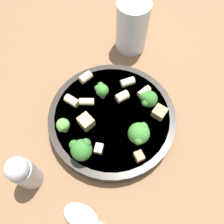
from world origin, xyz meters
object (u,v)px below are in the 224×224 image
object	(u,v)px
broccoli_floret_4	(148,99)
rigatoni_2	(128,82)
spoon	(95,223)
chicken_chunk_1	(159,112)
pepper_shaker	(24,173)
chicken_chunk_3	(86,122)
drinking_glass	(132,29)
broccoli_floret_3	(81,149)
rigatoni_1	(86,77)
rigatoni_5	(144,92)
chicken_chunk_2	(139,156)
pasta_bowl	(112,117)
broccoli_floret_2	(63,126)
rigatoni_3	(87,102)
rigatoni_4	(122,97)
rigatoni_0	(73,99)
broccoli_floret_0	(102,90)
broccoli_floret_1	(139,133)
chicken_chunk_0	(100,149)

from	to	relation	value
broccoli_floret_4	rigatoni_2	size ratio (longest dim) A/B	1.29
spoon	chicken_chunk_1	bearing A→B (deg)	76.05
pepper_shaker	spoon	distance (m)	0.14
chicken_chunk_3	drinking_glass	size ratio (longest dim) A/B	0.23
chicken_chunk_1	chicken_chunk_3	world-z (taller)	chicken_chunk_3
drinking_glass	broccoli_floret_4	bearing A→B (deg)	-64.41
broccoli_floret_3	rigatoni_1	distance (m)	0.15
rigatoni_5	chicken_chunk_2	distance (m)	0.13
pasta_bowl	spoon	xyz separation A→B (m)	(0.03, -0.18, -0.01)
rigatoni_2	chicken_chunk_3	size ratio (longest dim) A/B	1.07
pasta_bowl	drinking_glass	size ratio (longest dim) A/B	2.13
broccoli_floret_2	chicken_chunk_3	distance (m)	0.04
chicken_chunk_2	spoon	distance (m)	0.13
rigatoni_3	drinking_glass	bearing A→B (deg)	81.20
rigatoni_4	drinking_glass	xyz separation A→B (m)	(-0.03, 0.17, 0.01)
spoon	pasta_bowl	bearing A→B (deg)	99.72
pasta_bowl	chicken_chunk_1	xyz separation A→B (m)	(0.08, 0.03, 0.02)
rigatoni_0	pepper_shaker	size ratio (longest dim) A/B	0.29
rigatoni_4	chicken_chunk_3	xyz separation A→B (m)	(-0.05, -0.07, 0.00)
pasta_bowl	rigatoni_2	distance (m)	0.08
broccoli_floret_3	pepper_shaker	bearing A→B (deg)	-138.82
rigatoni_4	chicken_chunk_2	world-z (taller)	rigatoni_4
broccoli_floret_3	rigatoni_3	size ratio (longest dim) A/B	1.46
pasta_bowl	rigatoni_0	world-z (taller)	rigatoni_0
broccoli_floret_0	rigatoni_4	bearing A→B (deg)	9.77
broccoli_floret_4	broccoli_floret_1	bearing A→B (deg)	-88.52
chicken_chunk_3	pasta_bowl	bearing A→B (deg)	41.04
rigatoni_0	drinking_glass	bearing A→B (deg)	74.02
rigatoni_2	spoon	distance (m)	0.26
broccoli_floret_0	chicken_chunk_2	world-z (taller)	broccoli_floret_0
broccoli_floret_1	spoon	bearing A→B (deg)	-100.36
broccoli_floret_2	spoon	xyz separation A→B (m)	(0.10, -0.12, -0.04)
chicken_chunk_1	drinking_glass	distance (m)	0.20
rigatoni_0	rigatoni_2	bearing A→B (deg)	38.82
pasta_bowl	broccoli_floret_4	xyz separation A→B (m)	(0.06, 0.04, 0.03)
chicken_chunk_0	broccoli_floret_2	bearing A→B (deg)	168.34
pasta_bowl	chicken_chunk_2	bearing A→B (deg)	-42.72
broccoli_floret_2	chicken_chunk_1	world-z (taller)	broccoli_floret_2
rigatoni_1	rigatoni_5	bearing A→B (deg)	2.22
rigatoni_1	rigatoni_3	world-z (taller)	rigatoni_1
broccoli_floret_1	rigatoni_1	distance (m)	0.16
rigatoni_2	rigatoni_1	bearing A→B (deg)	-169.02
rigatoni_3	chicken_chunk_0	world-z (taller)	rigatoni_3
chicken_chunk_1	chicken_chunk_3	xyz separation A→B (m)	(-0.12, -0.06, 0.00)
broccoli_floret_1	broccoli_floret_4	distance (m)	0.07
broccoli_floret_1	broccoli_floret_2	xyz separation A→B (m)	(-0.13, -0.02, -0.01)
rigatoni_5	chicken_chunk_1	world-z (taller)	chicken_chunk_1
rigatoni_1	spoon	distance (m)	0.26
broccoli_floret_3	chicken_chunk_3	xyz separation A→B (m)	(-0.01, 0.05, -0.01)
rigatoni_1	drinking_glass	distance (m)	0.15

